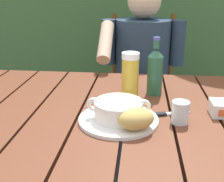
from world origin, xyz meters
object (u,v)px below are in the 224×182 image
person_eating (141,70)px  water_glass_small (180,112)px  soup_bowl (119,109)px  beer_bottle (155,71)px  beer_glass (130,75)px  chair_near_diner (141,94)px  table_knife (165,114)px  bread_roll (136,119)px  serving_plate (118,120)px

person_eating → water_glass_small: bearing=-80.9°
soup_bowl → beer_bottle: (0.13, 0.27, 0.06)m
person_eating → beer_bottle: size_ratio=5.10×
soup_bowl → beer_glass: bearing=82.9°
chair_near_diner → soup_bowl: 1.05m
beer_bottle → table_knife: (0.03, -0.21, -0.10)m
bread_roll → table_knife: size_ratio=0.94×
bread_roll → water_glass_small: 0.16m
serving_plate → table_knife: bearing=22.0°
serving_plate → table_knife: 0.17m
beer_bottle → beer_glass: bearing=-155.6°
person_eating → table_knife: 0.74m
soup_bowl → water_glass_small: bearing=2.7°
water_glass_small → table_knife: size_ratio=0.49×
soup_bowl → bread_roll: size_ratio=1.48×
chair_near_diner → bread_roll: chair_near_diner is taller
person_eating → beer_glass: (-0.05, -0.57, 0.14)m
serving_plate → water_glass_small: bearing=2.7°
bread_roll → soup_bowl: bearing=130.6°
serving_plate → person_eating: bearing=84.6°
bread_roll → table_knife: 0.17m
soup_bowl → beer_bottle: beer_bottle is taller
beer_bottle → water_glass_small: (0.07, -0.26, -0.06)m
person_eating → water_glass_small: (0.13, -0.79, 0.08)m
person_eating → soup_bowl: person_eating is taller
chair_near_diner → soup_bowl: bearing=-94.5°
beer_glass → beer_bottle: bearing=24.4°
beer_glass → beer_bottle: 0.11m
chair_near_diner → soup_bowl: chair_near_diner is taller
soup_bowl → table_knife: (0.16, 0.06, -0.04)m
beer_bottle → chair_near_diner: bearing=93.9°
chair_near_diner → beer_bottle: 0.82m
bread_roll → water_glass_small: bearing=28.7°
chair_near_diner → beer_bottle: (0.05, -0.73, 0.38)m
beer_glass → table_knife: size_ratio=1.21×
serving_plate → beer_bottle: bearing=64.8°
beer_glass → soup_bowl: bearing=-97.1°
soup_bowl → bread_roll: 0.09m
soup_bowl → beer_bottle: bearing=64.8°
water_glass_small → soup_bowl: bearing=-177.3°
chair_near_diner → water_glass_small: size_ratio=13.46×
chair_near_diner → beer_bottle: chair_near_diner is taller
table_knife → beer_glass: bearing=128.8°
beer_glass → table_knife: bearing=-51.2°
chair_near_diner → person_eating: bearing=-90.8°
beer_bottle → table_knife: 0.23m
person_eating → water_glass_small: size_ratio=16.21×
serving_plate → bread_roll: bearing=-49.4°
beer_glass → water_glass_small: 0.28m
chair_near_diner → water_glass_small: chair_near_diner is taller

